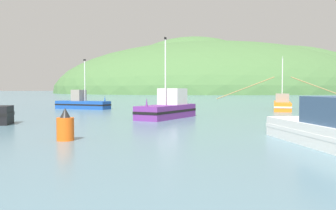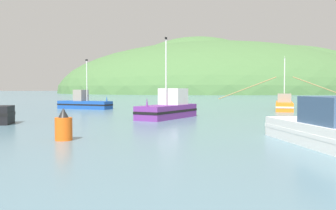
% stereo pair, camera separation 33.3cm
% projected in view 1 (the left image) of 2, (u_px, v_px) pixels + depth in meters
% --- Properties ---
extents(hill_far_center, '(125.32, 100.25, 60.20)m').
position_uv_depth(hill_far_center, '(282.00, 91.00, 251.69)').
color(hill_far_center, '#47703D').
rests_on(hill_far_center, ground).
extents(hill_mid_left, '(163.43, 130.75, 51.14)m').
position_uv_depth(hill_mid_left, '(217.00, 93.00, 195.50)').
color(hill_mid_left, '#47703D').
rests_on(hill_mid_left, ground).
extents(hill_far_right, '(93.16, 74.52, 61.36)m').
position_uv_depth(hill_far_right, '(195.00, 92.00, 211.88)').
color(hill_far_right, '#47703D').
rests_on(hill_far_right, ground).
extents(fishing_boat_blue, '(7.03, 5.66, 6.24)m').
position_uv_depth(fishing_boat_blue, '(82.00, 103.00, 47.69)').
color(fishing_boat_blue, '#19479E').
rests_on(fishing_boat_blue, ground).
extents(fishing_boat_orange, '(14.26, 9.34, 6.51)m').
position_uv_depth(fishing_boat_orange, '(282.00, 105.00, 45.81)').
color(fishing_boat_orange, orange).
rests_on(fishing_boat_orange, ground).
extents(fishing_boat_purple, '(6.41, 6.96, 7.08)m').
position_uv_depth(fishing_boat_purple, '(168.00, 108.00, 33.46)').
color(fishing_boat_purple, '#6B2D84').
rests_on(fishing_boat_purple, ground).
extents(channel_buoy, '(0.88, 0.88, 1.68)m').
position_uv_depth(channel_buoy, '(65.00, 127.00, 19.34)').
color(channel_buoy, '#E55914').
rests_on(channel_buoy, ground).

